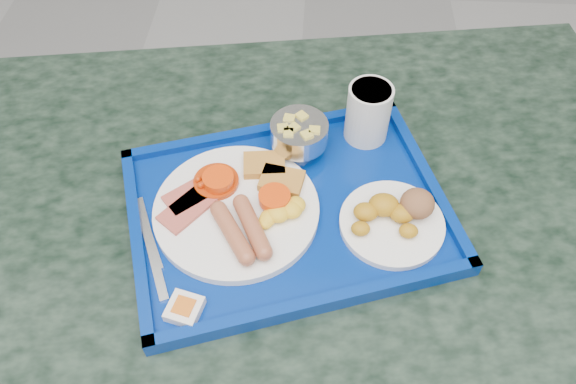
# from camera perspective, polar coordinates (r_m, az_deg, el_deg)

# --- Properties ---
(table) EXTENTS (1.39, 1.04, 0.80)m
(table) POSITION_cam_1_polar(r_m,az_deg,el_deg) (1.02, -1.10, -9.25)
(table) COLOR slate
(table) RESTS_ON floor
(tray) EXTENTS (0.54, 0.47, 0.03)m
(tray) POSITION_cam_1_polar(r_m,az_deg,el_deg) (0.84, 0.00, -1.92)
(tray) COLOR navy
(tray) RESTS_ON table
(main_plate) EXTENTS (0.24, 0.24, 0.04)m
(main_plate) POSITION_cam_1_polar(r_m,az_deg,el_deg) (0.83, -4.77, -1.52)
(main_plate) COLOR white
(main_plate) RESTS_ON tray
(bread_plate) EXTENTS (0.15, 0.15, 0.05)m
(bread_plate) POSITION_cam_1_polar(r_m,az_deg,el_deg) (0.82, 10.81, -2.46)
(bread_plate) COLOR white
(bread_plate) RESTS_ON tray
(fruit_bowl) EXTENTS (0.09, 0.09, 0.06)m
(fruit_bowl) POSITION_cam_1_polar(r_m,az_deg,el_deg) (0.88, 1.12, 5.96)
(fruit_bowl) COLOR silver
(fruit_bowl) RESTS_ON tray
(juice_cup) EXTENTS (0.07, 0.07, 0.10)m
(juice_cup) POSITION_cam_1_polar(r_m,az_deg,el_deg) (0.91, 8.17, 8.11)
(juice_cup) COLOR silver
(juice_cup) RESTS_ON tray
(spoon) EXTENTS (0.08, 0.14, 0.01)m
(spoon) POSITION_cam_1_polar(r_m,az_deg,el_deg) (0.85, -11.64, -1.71)
(spoon) COLOR silver
(spoon) RESTS_ON tray
(knife) EXTENTS (0.08, 0.17, 0.00)m
(knife) POSITION_cam_1_polar(r_m,az_deg,el_deg) (0.82, -13.76, -5.39)
(knife) COLOR silver
(knife) RESTS_ON tray
(jam_packet) EXTENTS (0.05, 0.05, 0.02)m
(jam_packet) POSITION_cam_1_polar(r_m,az_deg,el_deg) (0.76, -10.48, -11.59)
(jam_packet) COLOR white
(jam_packet) RESTS_ON tray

